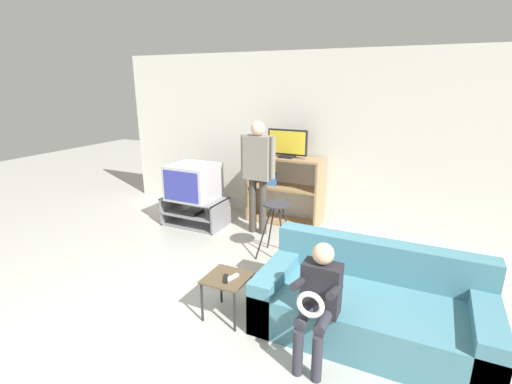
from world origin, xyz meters
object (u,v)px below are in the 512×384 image
at_px(remote_control_black, 226,279).
at_px(person_seated_child, 318,296).
at_px(remote_control_white, 232,277).
at_px(tv_stand, 195,212).
at_px(media_shelf, 284,189).
at_px(television_flat, 287,144).
at_px(snack_table, 227,283).
at_px(person_standing_adult, 258,167).
at_px(couch, 370,306).
at_px(folding_stool, 277,214).
at_px(television_main, 193,181).

bearing_deg(remote_control_black, person_seated_child, -36.57).
distance_m(remote_control_white, person_seated_child, 0.90).
xyz_separation_m(tv_stand, person_seated_child, (2.56, -2.03, 0.36)).
bearing_deg(media_shelf, tv_stand, -150.06).
xyz_separation_m(television_flat, remote_control_white, (0.45, -2.52, -0.83)).
relative_size(snack_table, person_seated_child, 0.42).
bearing_deg(person_standing_adult, couch, -40.95).
relative_size(folding_stool, snack_table, 1.74).
relative_size(person_standing_adult, person_seated_child, 1.67).
relative_size(media_shelf, couch, 0.59).
relative_size(tv_stand, person_standing_adult, 0.59).
relative_size(television_flat, person_standing_adult, 0.38).
bearing_deg(person_seated_child, media_shelf, 116.36).
bearing_deg(couch, person_seated_child, -121.83).
distance_m(television_main, person_seated_child, 3.29).
xyz_separation_m(television_flat, remote_control_black, (0.40, -2.57, -0.83)).
height_order(media_shelf, snack_table, media_shelf).
bearing_deg(tv_stand, media_shelf, 29.94).
bearing_deg(television_main, folding_stool, -17.34).
bearing_deg(media_shelf, television_main, -150.84).
xyz_separation_m(tv_stand, person_standing_adult, (1.02, 0.13, 0.78)).
xyz_separation_m(snack_table, person_standing_adult, (-0.62, 1.98, 0.64)).
relative_size(tv_stand, remote_control_white, 6.66).
xyz_separation_m(remote_control_black, couch, (1.24, 0.40, -0.17)).
distance_m(folding_stool, person_standing_adult, 0.92).
distance_m(tv_stand, person_standing_adult, 1.29).
bearing_deg(remote_control_black, media_shelf, 71.69).
xyz_separation_m(television_main, snack_table, (1.66, -1.86, -0.34)).
xyz_separation_m(folding_stool, person_standing_adult, (-0.55, 0.61, 0.42)).
bearing_deg(tv_stand, couch, -27.35).
bearing_deg(folding_stool, remote_control_black, -86.57).
bearing_deg(television_flat, snack_table, -81.22).
height_order(remote_control_black, remote_control_white, same).
bearing_deg(television_flat, tv_stand, -151.55).
height_order(television_flat, remote_control_white, television_flat).
bearing_deg(television_main, remote_control_black, -48.81).
bearing_deg(remote_control_black, person_standing_adult, 79.42).
bearing_deg(media_shelf, remote_control_black, -80.29).
height_order(media_shelf, remote_control_black, media_shelf).
height_order(media_shelf, person_seated_child, media_shelf).
height_order(media_shelf, television_flat, television_flat).
height_order(remote_control_white, person_seated_child, person_seated_child).
xyz_separation_m(remote_control_white, couch, (1.20, 0.35, -0.17)).
xyz_separation_m(media_shelf, television_flat, (0.04, -0.02, 0.71)).
xyz_separation_m(folding_stool, person_seated_child, (0.99, -1.55, -0.01)).
bearing_deg(television_flat, television_main, -152.31).
distance_m(tv_stand, remote_control_white, 2.52).
bearing_deg(remote_control_white, media_shelf, 116.17).
bearing_deg(television_flat, folding_stool, -74.59).
xyz_separation_m(media_shelf, remote_control_black, (0.44, -2.59, -0.11)).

